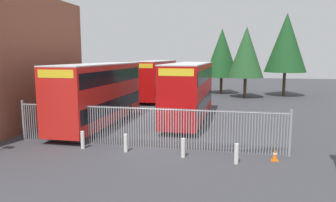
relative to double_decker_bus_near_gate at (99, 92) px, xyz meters
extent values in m
plane|color=#3D3D42|center=(5.11, 3.51, -2.42)|extent=(100.00, 100.00, 0.00)
cylinder|color=gray|center=(-2.84, -4.49, -1.32)|extent=(0.06, 0.06, 2.20)
cylinder|color=gray|center=(-2.70, -4.49, -1.32)|extent=(0.06, 0.06, 2.20)
cylinder|color=gray|center=(-2.56, -4.49, -1.32)|extent=(0.06, 0.06, 2.20)
cylinder|color=gray|center=(-2.42, -4.49, -1.32)|extent=(0.06, 0.06, 2.20)
cylinder|color=gray|center=(-2.28, -4.49, -1.32)|extent=(0.06, 0.06, 2.20)
cylinder|color=gray|center=(-2.14, -4.49, -1.32)|extent=(0.06, 0.06, 2.20)
cylinder|color=gray|center=(-2.00, -4.49, -1.32)|extent=(0.06, 0.06, 2.20)
cylinder|color=gray|center=(-1.86, -4.49, -1.32)|extent=(0.06, 0.06, 2.20)
cylinder|color=gray|center=(-1.72, -4.49, -1.32)|extent=(0.06, 0.06, 2.20)
cylinder|color=gray|center=(-1.58, -4.49, -1.32)|extent=(0.06, 0.06, 2.20)
cylinder|color=gray|center=(-1.44, -4.49, -1.32)|extent=(0.06, 0.06, 2.20)
cylinder|color=gray|center=(-1.30, -4.49, -1.32)|extent=(0.06, 0.06, 2.20)
cylinder|color=gray|center=(-1.15, -4.49, -1.32)|extent=(0.06, 0.06, 2.20)
cylinder|color=gray|center=(-1.01, -4.49, -1.32)|extent=(0.06, 0.06, 2.20)
cylinder|color=gray|center=(-0.87, -4.49, -1.32)|extent=(0.06, 0.06, 2.20)
cylinder|color=gray|center=(-0.73, -4.49, -1.32)|extent=(0.06, 0.06, 2.20)
cylinder|color=gray|center=(-0.59, -4.49, -1.32)|extent=(0.06, 0.06, 2.20)
cylinder|color=gray|center=(-0.45, -4.49, -1.32)|extent=(0.06, 0.06, 2.20)
cylinder|color=gray|center=(-0.31, -4.49, -1.32)|extent=(0.06, 0.06, 2.20)
cylinder|color=gray|center=(-0.17, -4.49, -1.32)|extent=(0.06, 0.06, 2.20)
cylinder|color=gray|center=(-0.03, -4.49, -1.32)|extent=(0.06, 0.06, 2.20)
cylinder|color=gray|center=(0.11, -4.49, -1.32)|extent=(0.06, 0.06, 2.20)
cylinder|color=gray|center=(0.25, -4.49, -1.32)|extent=(0.06, 0.06, 2.20)
cylinder|color=gray|center=(0.39, -4.49, -1.32)|extent=(0.06, 0.06, 2.20)
cylinder|color=gray|center=(0.53, -4.49, -1.32)|extent=(0.06, 0.06, 2.20)
cylinder|color=gray|center=(0.67, -4.49, -1.32)|extent=(0.06, 0.06, 2.20)
cylinder|color=gray|center=(0.81, -4.49, -1.32)|extent=(0.06, 0.06, 2.20)
cylinder|color=gray|center=(0.95, -4.49, -1.32)|extent=(0.06, 0.06, 2.20)
cylinder|color=gray|center=(1.09, -4.49, -1.32)|extent=(0.06, 0.06, 2.20)
cylinder|color=gray|center=(1.23, -4.49, -1.32)|extent=(0.06, 0.06, 2.20)
cylinder|color=gray|center=(1.37, -4.49, -1.32)|extent=(0.06, 0.06, 2.20)
cylinder|color=gray|center=(1.51, -4.49, -1.32)|extent=(0.06, 0.06, 2.20)
cylinder|color=gray|center=(1.65, -4.49, -1.32)|extent=(0.06, 0.06, 2.20)
cylinder|color=gray|center=(1.79, -4.49, -1.32)|extent=(0.06, 0.06, 2.20)
cylinder|color=gray|center=(1.93, -4.49, -1.32)|extent=(0.06, 0.06, 2.20)
cylinder|color=gray|center=(2.07, -4.49, -1.32)|extent=(0.06, 0.06, 2.20)
cylinder|color=gray|center=(2.21, -4.49, -1.32)|extent=(0.06, 0.06, 2.20)
cylinder|color=gray|center=(2.35, -4.49, -1.32)|extent=(0.06, 0.06, 2.20)
cylinder|color=gray|center=(2.49, -4.49, -1.32)|extent=(0.06, 0.06, 2.20)
cylinder|color=gray|center=(2.63, -4.49, -1.32)|extent=(0.06, 0.06, 2.20)
cylinder|color=gray|center=(2.77, -4.49, -1.32)|extent=(0.06, 0.06, 2.20)
cylinder|color=gray|center=(2.92, -4.49, -1.32)|extent=(0.06, 0.06, 2.20)
cylinder|color=gray|center=(3.06, -4.49, -1.32)|extent=(0.06, 0.06, 2.20)
cylinder|color=gray|center=(3.20, -4.49, -1.32)|extent=(0.06, 0.06, 2.20)
cylinder|color=gray|center=(3.34, -4.49, -1.32)|extent=(0.06, 0.06, 2.20)
cylinder|color=gray|center=(3.48, -4.49, -1.32)|extent=(0.06, 0.06, 2.20)
cylinder|color=gray|center=(3.62, -4.49, -1.32)|extent=(0.06, 0.06, 2.20)
cylinder|color=gray|center=(3.76, -4.49, -1.32)|extent=(0.06, 0.06, 2.20)
cylinder|color=gray|center=(3.90, -4.49, -1.32)|extent=(0.06, 0.06, 2.20)
cylinder|color=gray|center=(4.04, -4.49, -1.32)|extent=(0.06, 0.06, 2.20)
cylinder|color=gray|center=(4.18, -4.49, -1.32)|extent=(0.06, 0.06, 2.20)
cylinder|color=gray|center=(4.32, -4.49, -1.32)|extent=(0.06, 0.06, 2.20)
cylinder|color=gray|center=(4.46, -4.49, -1.32)|extent=(0.06, 0.06, 2.20)
cylinder|color=gray|center=(4.60, -4.49, -1.32)|extent=(0.06, 0.06, 2.20)
cylinder|color=gray|center=(4.74, -4.49, -1.32)|extent=(0.06, 0.06, 2.20)
cylinder|color=gray|center=(4.88, -4.49, -1.32)|extent=(0.06, 0.06, 2.20)
cylinder|color=gray|center=(5.02, -4.49, -1.32)|extent=(0.06, 0.06, 2.20)
cylinder|color=gray|center=(5.16, -4.49, -1.32)|extent=(0.06, 0.06, 2.20)
cylinder|color=gray|center=(5.30, -4.49, -1.32)|extent=(0.06, 0.06, 2.20)
cylinder|color=gray|center=(5.44, -4.49, -1.32)|extent=(0.06, 0.06, 2.20)
cylinder|color=gray|center=(5.58, -4.49, -1.32)|extent=(0.06, 0.06, 2.20)
cylinder|color=gray|center=(5.72, -4.49, -1.32)|extent=(0.06, 0.06, 2.20)
cylinder|color=gray|center=(5.86, -4.49, -1.32)|extent=(0.06, 0.06, 2.20)
cylinder|color=gray|center=(6.00, -4.49, -1.32)|extent=(0.06, 0.06, 2.20)
cylinder|color=gray|center=(6.14, -4.49, -1.32)|extent=(0.06, 0.06, 2.20)
cylinder|color=gray|center=(6.28, -4.49, -1.32)|extent=(0.06, 0.06, 2.20)
cylinder|color=gray|center=(6.42, -4.49, -1.32)|extent=(0.06, 0.06, 2.20)
cylinder|color=gray|center=(6.56, -4.49, -1.32)|extent=(0.06, 0.06, 2.20)
cylinder|color=gray|center=(6.70, -4.49, -1.32)|extent=(0.06, 0.06, 2.20)
cylinder|color=gray|center=(6.84, -4.49, -1.32)|extent=(0.06, 0.06, 2.20)
cylinder|color=gray|center=(6.99, -4.49, -1.32)|extent=(0.06, 0.06, 2.20)
cylinder|color=gray|center=(7.13, -4.49, -1.32)|extent=(0.06, 0.06, 2.20)
cylinder|color=gray|center=(7.27, -4.49, -1.32)|extent=(0.06, 0.06, 2.20)
cylinder|color=gray|center=(7.41, -4.49, -1.32)|extent=(0.06, 0.06, 2.20)
cylinder|color=gray|center=(7.55, -4.49, -1.32)|extent=(0.06, 0.06, 2.20)
cylinder|color=gray|center=(7.69, -4.49, -1.32)|extent=(0.06, 0.06, 2.20)
cylinder|color=gray|center=(7.83, -4.49, -1.32)|extent=(0.06, 0.06, 2.20)
cylinder|color=gray|center=(7.97, -4.49, -1.32)|extent=(0.06, 0.06, 2.20)
cylinder|color=gray|center=(8.11, -4.49, -1.32)|extent=(0.06, 0.06, 2.20)
cylinder|color=gray|center=(8.25, -4.49, -1.32)|extent=(0.06, 0.06, 2.20)
cylinder|color=gray|center=(8.39, -4.49, -1.32)|extent=(0.06, 0.06, 2.20)
cylinder|color=gray|center=(8.53, -4.49, -1.32)|extent=(0.06, 0.06, 2.20)
cylinder|color=gray|center=(8.67, -4.49, -1.32)|extent=(0.06, 0.06, 2.20)
cylinder|color=gray|center=(8.81, -4.49, -1.32)|extent=(0.06, 0.06, 2.20)
cylinder|color=gray|center=(8.95, -4.49, -1.32)|extent=(0.06, 0.06, 2.20)
cylinder|color=gray|center=(9.09, -4.49, -1.32)|extent=(0.06, 0.06, 2.20)
cylinder|color=gray|center=(9.23, -4.49, -1.32)|extent=(0.06, 0.06, 2.20)
cylinder|color=gray|center=(9.37, -4.49, -1.32)|extent=(0.06, 0.06, 2.20)
cylinder|color=gray|center=(9.51, -4.49, -1.32)|extent=(0.06, 0.06, 2.20)
cylinder|color=gray|center=(9.65, -4.49, -1.32)|extent=(0.06, 0.06, 2.20)
cylinder|color=gray|center=(9.79, -4.49, -1.32)|extent=(0.06, 0.06, 2.20)
cylinder|color=gray|center=(9.93, -4.49, -1.32)|extent=(0.06, 0.06, 2.20)
cylinder|color=gray|center=(10.07, -4.49, -1.32)|extent=(0.06, 0.06, 2.20)
cylinder|color=gray|center=(10.21, -4.49, -1.32)|extent=(0.06, 0.06, 2.20)
cylinder|color=gray|center=(10.35, -4.49, -1.32)|extent=(0.06, 0.06, 2.20)
cylinder|color=gray|center=(10.49, -4.49, -1.32)|extent=(0.06, 0.06, 2.20)
cylinder|color=gray|center=(10.63, -4.49, -1.32)|extent=(0.06, 0.06, 2.20)
cylinder|color=gray|center=(10.77, -4.49, -1.32)|extent=(0.06, 0.06, 2.20)
cylinder|color=gray|center=(10.91, -4.49, -1.32)|extent=(0.06, 0.06, 2.20)
cylinder|color=gray|center=(11.05, -4.49, -1.32)|extent=(0.06, 0.06, 2.20)
cylinder|color=gray|center=(11.20, -4.49, -1.32)|extent=(0.06, 0.06, 2.20)
cylinder|color=gray|center=(11.34, -4.49, -1.32)|extent=(0.06, 0.06, 2.20)
cylinder|color=gray|center=(11.48, -4.49, -1.32)|extent=(0.06, 0.06, 2.20)
cylinder|color=gray|center=(11.62, -4.49, -1.32)|extent=(0.06, 0.06, 2.20)
cylinder|color=gray|center=(11.76, -4.49, -1.32)|extent=(0.06, 0.06, 2.20)
cylinder|color=gray|center=(11.90, -4.49, -1.32)|extent=(0.06, 0.06, 2.20)
cylinder|color=gray|center=(12.04, -4.49, -1.32)|extent=(0.06, 0.06, 2.20)
cylinder|color=gray|center=(12.18, -4.49, -1.32)|extent=(0.06, 0.06, 2.20)
cylinder|color=gray|center=(4.67, -4.49, -0.30)|extent=(15.02, 0.07, 0.07)
cylinder|color=gray|center=(-2.84, -4.49, -1.25)|extent=(0.14, 0.14, 2.35)
cylinder|color=gray|center=(12.18, -4.49, -1.25)|extent=(0.14, 0.14, 2.35)
cube|color=red|center=(0.00, 0.01, -0.07)|extent=(2.50, 10.80, 4.00)
cube|color=black|center=(0.00, 0.01, -0.87)|extent=(2.54, 10.37, 0.90)
cube|color=black|center=(0.00, 0.01, 1.13)|extent=(2.54, 10.37, 0.90)
cube|color=yellow|center=(0.00, -5.34, 1.58)|extent=(2.12, 0.12, 0.44)
cube|color=silver|center=(0.00, 0.01, 1.96)|extent=(2.50, 10.80, 0.08)
cylinder|color=black|center=(-1.10, -3.34, -1.90)|extent=(0.30, 1.04, 1.04)
cylinder|color=black|center=(1.10, -3.34, -1.90)|extent=(0.30, 1.04, 1.04)
cylinder|color=black|center=(-1.10, 2.98, -1.90)|extent=(0.30, 1.04, 1.04)
cylinder|color=black|center=(1.10, 2.98, -1.90)|extent=(0.30, 1.04, 1.04)
cube|color=#B70C0C|center=(6.00, 3.01, -0.07)|extent=(2.50, 10.80, 4.00)
cube|color=black|center=(6.00, 3.01, -0.87)|extent=(2.54, 10.37, 0.90)
cube|color=black|center=(6.00, 3.01, 1.13)|extent=(2.54, 10.37, 0.90)
cube|color=yellow|center=(6.00, -2.34, 1.58)|extent=(2.12, 0.12, 0.44)
cube|color=silver|center=(6.00, 3.01, 1.96)|extent=(2.50, 10.80, 0.08)
cylinder|color=black|center=(4.90, -0.34, -1.90)|extent=(0.30, 1.04, 1.04)
cylinder|color=black|center=(7.10, -0.34, -1.90)|extent=(0.30, 1.04, 1.04)
cylinder|color=black|center=(4.90, 5.98, -1.90)|extent=(0.30, 1.04, 1.04)
cylinder|color=black|center=(7.10, 5.98, -1.90)|extent=(0.30, 1.04, 1.04)
cube|color=#B70C0C|center=(0.42, 14.49, -0.07)|extent=(2.50, 10.80, 4.00)
cube|color=black|center=(0.42, 14.49, -0.87)|extent=(2.54, 10.37, 0.90)
cube|color=black|center=(0.42, 14.49, 1.13)|extent=(2.54, 10.37, 0.90)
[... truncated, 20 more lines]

